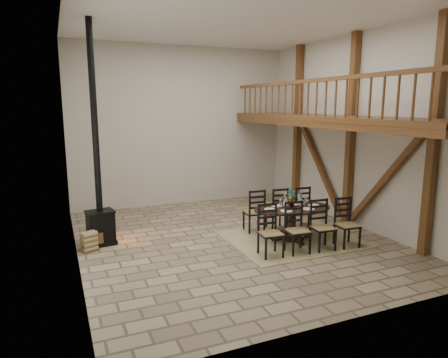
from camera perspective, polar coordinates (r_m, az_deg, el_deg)
name	(u,v)px	position (r m, az deg, el deg)	size (l,w,h in m)	color
ground	(233,239)	(9.69, 1.28, -8.61)	(8.00, 8.00, 0.00)	tan
room_shell	(279,112)	(9.71, 7.85, 9.47)	(7.02, 8.02, 5.01)	beige
rug	(291,239)	(9.83, 9.62, -8.43)	(3.00, 2.50, 0.02)	tan
dining_table	(294,224)	(9.63, 9.94, -6.38)	(2.39, 2.29, 1.23)	black
wood_stove	(99,196)	(9.48, -17.43, -2.39)	(0.69, 0.57, 5.00)	black
log_basket	(97,237)	(9.75, -17.66, -7.84)	(0.53, 0.53, 0.44)	brown
log_stack	(89,242)	(9.35, -18.71, -8.46)	(0.39, 0.33, 0.45)	tan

